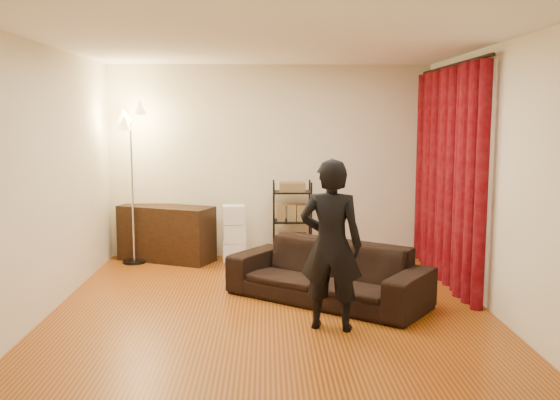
{
  "coord_description": "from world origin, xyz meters",
  "views": [
    {
      "loc": [
        -0.05,
        -6.29,
        1.98
      ],
      "look_at": [
        0.1,
        0.3,
        1.1
      ],
      "focal_mm": 40.0,
      "sensor_mm": 36.0,
      "label": 1
    }
  ],
  "objects_px": {
    "person": "(331,245)",
    "media_cabinet": "(166,233)",
    "floor_lamp": "(132,186)",
    "sofa": "(327,272)",
    "wire_shelf": "(292,221)",
    "storage_boxes": "(235,233)"
  },
  "relations": [
    {
      "from": "floor_lamp",
      "to": "sofa",
      "type": "bearing_deg",
      "value": -36.71
    },
    {
      "from": "storage_boxes",
      "to": "floor_lamp",
      "type": "xyz_separation_m",
      "value": [
        -1.37,
        -0.08,
        0.67
      ]
    },
    {
      "from": "storage_boxes",
      "to": "sofa",
      "type": "bearing_deg",
      "value": -60.34
    },
    {
      "from": "media_cabinet",
      "to": "storage_boxes",
      "type": "height_order",
      "value": "storage_boxes"
    },
    {
      "from": "media_cabinet",
      "to": "floor_lamp",
      "type": "height_order",
      "value": "floor_lamp"
    },
    {
      "from": "sofa",
      "to": "person",
      "type": "relative_size",
      "value": 1.35
    },
    {
      "from": "storage_boxes",
      "to": "wire_shelf",
      "type": "bearing_deg",
      "value": 0.01
    },
    {
      "from": "person",
      "to": "media_cabinet",
      "type": "height_order",
      "value": "person"
    },
    {
      "from": "floor_lamp",
      "to": "media_cabinet",
      "type": "bearing_deg",
      "value": 17.67
    },
    {
      "from": "sofa",
      "to": "floor_lamp",
      "type": "xyz_separation_m",
      "value": [
        -2.46,
        1.83,
        0.75
      ]
    },
    {
      "from": "storage_boxes",
      "to": "wire_shelf",
      "type": "xyz_separation_m",
      "value": [
        0.79,
        0.0,
        0.16
      ]
    },
    {
      "from": "media_cabinet",
      "to": "floor_lamp",
      "type": "bearing_deg",
      "value": -139.17
    },
    {
      "from": "media_cabinet",
      "to": "wire_shelf",
      "type": "relative_size",
      "value": 1.18
    },
    {
      "from": "person",
      "to": "storage_boxes",
      "type": "xyz_separation_m",
      "value": [
        -1.04,
        2.8,
        -0.41
      ]
    },
    {
      "from": "media_cabinet",
      "to": "floor_lamp",
      "type": "distance_m",
      "value": 0.81
    },
    {
      "from": "sofa",
      "to": "floor_lamp",
      "type": "relative_size",
      "value": 1.02
    },
    {
      "from": "person",
      "to": "media_cabinet",
      "type": "xyz_separation_m",
      "value": [
        -1.98,
        2.85,
        -0.42
      ]
    },
    {
      "from": "storage_boxes",
      "to": "wire_shelf",
      "type": "distance_m",
      "value": 0.81
    },
    {
      "from": "sofa",
      "to": "wire_shelf",
      "type": "height_order",
      "value": "wire_shelf"
    },
    {
      "from": "person",
      "to": "wire_shelf",
      "type": "distance_m",
      "value": 2.82
    },
    {
      "from": "storage_boxes",
      "to": "person",
      "type": "bearing_deg",
      "value": -69.72
    },
    {
      "from": "person",
      "to": "wire_shelf",
      "type": "height_order",
      "value": "person"
    }
  ]
}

